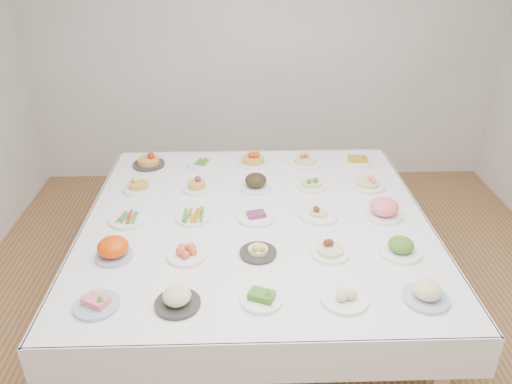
{
  "coord_description": "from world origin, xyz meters",
  "views": [
    {
      "loc": [
        -0.26,
        -2.77,
        2.57
      ],
      "look_at": [
        -0.16,
        0.4,
        0.88
      ],
      "focal_mm": 35.0,
      "sensor_mm": 36.0,
      "label": 1
    }
  ],
  "objects_px": {
    "display_table": "(257,226)",
    "dish_0": "(96,301)",
    "dish_12": "(256,214)",
    "dish_24": "(358,158)"
  },
  "relations": [
    {
      "from": "display_table",
      "to": "dish_0",
      "type": "relative_size",
      "value": 10.0
    },
    {
      "from": "dish_12",
      "to": "dish_24",
      "type": "xyz_separation_m",
      "value": [
        0.91,
        0.91,
        0.02
      ]
    },
    {
      "from": "display_table",
      "to": "dish_0",
      "type": "xyz_separation_m",
      "value": [
        -0.89,
        -0.91,
        0.1
      ]
    },
    {
      "from": "display_table",
      "to": "dish_12",
      "type": "relative_size",
      "value": 9.26
    },
    {
      "from": "display_table",
      "to": "dish_12",
      "type": "height_order",
      "value": "dish_12"
    },
    {
      "from": "dish_0",
      "to": "dish_12",
      "type": "relative_size",
      "value": 0.93
    },
    {
      "from": "dish_24",
      "to": "dish_0",
      "type": "bearing_deg",
      "value": -134.94
    },
    {
      "from": "dish_12",
      "to": "dish_24",
      "type": "height_order",
      "value": "dish_24"
    },
    {
      "from": "display_table",
      "to": "dish_12",
      "type": "distance_m",
      "value": 0.1
    },
    {
      "from": "display_table",
      "to": "dish_0",
      "type": "height_order",
      "value": "dish_0"
    }
  ]
}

